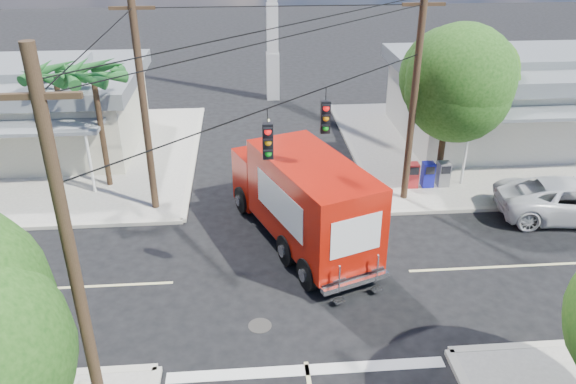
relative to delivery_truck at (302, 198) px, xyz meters
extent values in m
plane|color=black|center=(-0.54, -2.30, -1.77)|extent=(120.00, 120.00, 0.00)
cube|color=#9C978D|center=(10.46, 8.70, -1.70)|extent=(14.00, 14.00, 0.14)
cube|color=#BCB7A6|center=(3.46, 8.70, -1.70)|extent=(0.25, 14.00, 0.14)
cube|color=#BCB7A6|center=(10.46, 1.70, -1.70)|extent=(14.00, 0.25, 0.14)
cube|color=#9C978D|center=(-11.54, 8.70, -1.70)|extent=(14.00, 14.00, 0.14)
cube|color=#BCB7A6|center=(-4.54, 8.70, -1.70)|extent=(0.25, 14.00, 0.14)
cube|color=#BCB7A6|center=(-11.54, 1.70, -1.70)|extent=(14.00, 0.25, 0.14)
cube|color=beige|center=(-0.54, 7.70, -1.76)|extent=(0.12, 12.00, 0.01)
cube|color=silver|center=(-0.54, -6.60, -1.76)|extent=(7.50, 0.40, 0.01)
cube|color=silver|center=(11.96, 9.70, 0.07)|extent=(11.00, 8.00, 3.40)
cube|color=slate|center=(11.96, 9.70, 2.12)|extent=(11.80, 8.80, 0.70)
cube|color=slate|center=(11.96, 9.70, 2.62)|extent=(6.05, 4.40, 0.50)
cube|color=slate|center=(11.96, 4.80, 1.27)|extent=(9.90, 1.80, 0.15)
cylinder|color=silver|center=(7.56, 4.00, -0.18)|extent=(0.12, 0.12, 2.90)
cube|color=beige|center=(-12.54, 10.20, -0.03)|extent=(10.00, 8.00, 3.20)
cube|color=slate|center=(-12.54, 10.20, 1.92)|extent=(10.80, 8.80, 0.70)
cube|color=slate|center=(-12.54, 10.20, 2.42)|extent=(5.50, 4.40, 0.50)
cylinder|color=silver|center=(-8.54, 4.50, -0.28)|extent=(0.12, 0.12, 2.70)
cube|color=silver|center=(-0.04, 17.70, -0.27)|extent=(0.80, 0.80, 3.00)
cube|color=silver|center=(-0.04, 17.70, 2.73)|extent=(0.70, 0.70, 3.00)
cylinder|color=#422D1C|center=(6.66, 4.50, 0.42)|extent=(0.28, 0.28, 4.10)
sphere|color=#184410|center=(6.66, 4.50, 2.98)|extent=(4.10, 4.10, 4.10)
sphere|color=#184410|center=(6.26, 4.70, 3.24)|extent=(3.33, 3.33, 3.33)
sphere|color=#184410|center=(7.01, 4.20, 2.85)|extent=(3.58, 3.58, 3.58)
cylinder|color=#422D1C|center=(9.26, 6.70, 0.17)|extent=(0.28, 0.28, 3.58)
sphere|color=#225A17|center=(9.26, 6.70, 2.41)|extent=(3.58, 3.58, 3.58)
sphere|color=#225A17|center=(8.86, 6.90, 2.63)|extent=(2.91, 2.91, 2.91)
sphere|color=#225A17|center=(9.61, 6.40, 2.29)|extent=(3.14, 3.14, 3.14)
cylinder|color=#422D1C|center=(-8.04, 5.20, 0.87)|extent=(0.24, 0.24, 5.00)
cone|color=#1E5E23|center=(-7.14, 5.20, 3.47)|extent=(0.50, 2.06, 0.98)
cone|color=#1E5E23|center=(-7.47, 5.90, 3.47)|extent=(1.92, 1.68, 0.98)
cone|color=#1E5E23|center=(-8.24, 6.07, 3.47)|extent=(2.12, 0.95, 0.98)
cone|color=#1E5E23|center=(-8.85, 5.59, 3.47)|extent=(1.34, 2.07, 0.98)
cone|color=#1E5E23|center=(-8.85, 4.81, 3.47)|extent=(1.34, 2.07, 0.98)
cone|color=#1E5E23|center=(-8.24, 4.32, 3.47)|extent=(2.12, 0.95, 0.98)
cone|color=#1E5E23|center=(-7.47, 4.49, 3.47)|extent=(1.92, 1.68, 0.98)
cylinder|color=#422D1C|center=(-10.04, 6.70, 0.67)|extent=(0.24, 0.24, 4.60)
cone|color=#1E5E23|center=(-9.14, 6.70, 3.07)|extent=(0.50, 2.06, 0.98)
cone|color=#1E5E23|center=(-9.47, 7.40, 3.07)|extent=(1.92, 1.68, 0.98)
cone|color=#1E5E23|center=(-10.24, 7.57, 3.07)|extent=(2.12, 0.95, 0.98)
cone|color=#1E5E23|center=(-10.85, 7.09, 3.07)|extent=(1.34, 2.07, 0.98)
cone|color=#1E5E23|center=(-10.85, 6.31, 3.07)|extent=(1.34, 2.07, 0.98)
cone|color=#1E5E23|center=(-10.24, 5.82, 3.07)|extent=(2.12, 0.95, 0.98)
cone|color=#1E5E23|center=(-9.47, 5.99, 3.07)|extent=(1.92, 1.68, 0.98)
cylinder|color=#473321|center=(-5.74, -7.50, 2.73)|extent=(0.28, 0.28, 9.00)
cube|color=#473321|center=(-5.74, -7.50, 6.23)|extent=(1.60, 0.12, 0.12)
cylinder|color=#473321|center=(4.66, 2.90, 2.73)|extent=(0.28, 0.28, 9.00)
cube|color=#473321|center=(4.66, 2.90, 6.23)|extent=(1.60, 0.12, 0.12)
cylinder|color=#473321|center=(-5.74, 2.90, 2.73)|extent=(0.28, 0.28, 9.00)
cube|color=#473321|center=(-5.74, 2.90, 6.23)|extent=(1.60, 0.12, 0.12)
cylinder|color=black|center=(-0.54, -2.30, 4.43)|extent=(10.43, 10.43, 0.04)
cube|color=black|center=(-1.34, -3.10, 3.48)|extent=(0.30, 0.24, 1.05)
sphere|color=red|center=(-1.34, -3.24, 3.81)|extent=(0.20, 0.20, 0.20)
cube|color=black|center=(0.56, -1.20, 3.48)|extent=(0.30, 0.24, 1.05)
sphere|color=red|center=(0.56, -1.34, 3.81)|extent=(0.20, 0.20, 0.20)
cube|color=red|center=(5.26, 3.90, -1.08)|extent=(0.50, 0.50, 1.10)
cube|color=#14169F|center=(5.96, 3.90, -1.08)|extent=(0.50, 0.50, 1.10)
cube|color=slate|center=(6.66, 3.90, -1.08)|extent=(0.50, 0.50, 1.10)
cube|color=black|center=(-0.06, 0.15, -1.22)|extent=(4.89, 8.05, 0.25)
cube|color=#BD1507|center=(-1.14, 2.98, -0.42)|extent=(2.83, 2.43, 2.18)
cube|color=black|center=(-1.38, 3.63, -0.03)|extent=(2.04, 0.98, 0.94)
cube|color=silver|center=(-1.45, 3.81, -1.12)|extent=(2.18, 0.93, 0.35)
cube|color=#BD1507|center=(0.26, -0.69, 0.27)|extent=(4.37, 6.27, 2.88)
cube|color=white|center=(1.44, -0.24, 0.42)|extent=(1.29, 3.35, 1.29)
cube|color=white|center=(-0.92, -1.14, 0.42)|extent=(1.29, 3.35, 1.29)
cube|color=white|center=(1.30, -3.40, 0.42)|extent=(1.68, 0.66, 1.29)
cube|color=silver|center=(1.34, -3.52, -1.22)|extent=(2.31, 1.08, 0.18)
cube|color=silver|center=(0.74, -3.89, -0.82)|extent=(0.44, 0.21, 0.99)
cube|color=silver|center=(2.04, -3.39, -0.82)|extent=(0.44, 0.21, 0.99)
cylinder|color=black|center=(-2.15, 2.43, -1.22)|extent=(0.69, 1.13, 1.09)
cylinder|color=black|center=(-0.02, 3.24, -1.22)|extent=(0.69, 1.13, 1.09)
cylinder|color=black|center=(-0.10, -2.95, -1.22)|extent=(0.69, 1.13, 1.09)
cylinder|color=black|center=(2.04, -2.14, -1.22)|extent=(0.69, 1.13, 1.09)
imported|color=silver|center=(10.82, 0.86, -0.97)|extent=(6.00, 3.35, 1.59)
camera|label=1|loc=(-1.97, -17.82, 9.29)|focal=35.00mm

